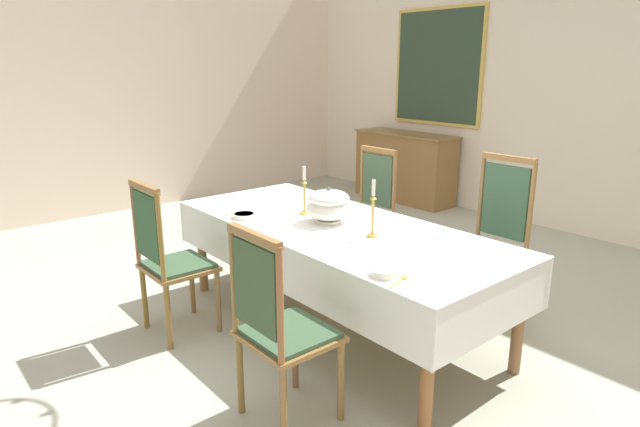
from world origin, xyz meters
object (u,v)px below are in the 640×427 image
at_px(chair_south_a, 169,257).
at_px(candlestick_west, 304,195).
at_px(bowl_near_left, 244,215).
at_px(bowl_near_right, 385,272).
at_px(chair_north_a, 367,209).
at_px(framed_painting, 438,67).
at_px(spoon_secondary, 402,279).
at_px(soup_tureen, 329,205).
at_px(spoon_primary, 239,213).
at_px(dining_table, 336,235).
at_px(sideboard, 405,167).
at_px(chair_south_b, 279,325).
at_px(chair_north_b, 492,240).
at_px(candlestick_east, 373,214).

height_order(chair_south_a, candlestick_west, candlestick_west).
relative_size(bowl_near_left, bowl_near_right, 1.14).
distance_m(chair_north_a, framed_painting, 2.98).
bearing_deg(spoon_secondary, candlestick_west, 148.22).
height_order(soup_tureen, spoon_primary, soup_tureen).
xyz_separation_m(bowl_near_left, spoon_secondary, (1.47, -0.00, -0.01)).
xyz_separation_m(dining_table, framed_painting, (-1.85, 3.36, 1.07)).
distance_m(dining_table, bowl_near_right, 0.93).
distance_m(spoon_secondary, sideboard, 4.63).
height_order(soup_tureen, bowl_near_left, soup_tureen).
bearing_deg(sideboard, chair_south_b, 124.05).
bearing_deg(spoon_primary, bowl_near_right, 0.58).
xyz_separation_m(chair_south_b, chair_north_b, (0.00, 1.84, 0.04)).
bearing_deg(spoon_primary, bowl_near_left, -10.61).
xyz_separation_m(chair_south_b, spoon_primary, (-1.26, 0.56, 0.20)).
xyz_separation_m(dining_table, chair_north_a, (-0.63, 0.92, -0.11)).
bearing_deg(soup_tureen, candlestick_east, 0.00).
distance_m(chair_north_a, chair_south_b, 2.21).
relative_size(chair_north_a, candlestick_west, 3.11).
bearing_deg(bowl_near_right, sideboard, 129.91).
relative_size(chair_north_a, sideboard, 0.75).
relative_size(chair_south_a, candlestick_east, 2.92).
bearing_deg(candlestick_west, dining_table, -0.00).
height_order(bowl_near_left, sideboard, sideboard).
height_order(dining_table, soup_tureen, soup_tureen).
bearing_deg(spoon_secondary, bowl_near_right, 179.96).
height_order(chair_south_b, bowl_near_right, chair_south_b).
xyz_separation_m(spoon_primary, sideboard, (-1.46, 3.46, -0.29)).
bearing_deg(chair_south_a, spoon_secondary, 19.05).
height_order(chair_north_a, framed_painting, framed_painting).
relative_size(sideboard, framed_painting, 1.00).
height_order(chair_south_a, chair_south_b, chair_south_a).
distance_m(chair_south_b, bowl_near_left, 1.29).
relative_size(spoon_secondary, sideboard, 0.12).
xyz_separation_m(dining_table, spoon_secondary, (0.93, -0.38, 0.08)).
relative_size(chair_north_a, bowl_near_right, 7.39).
height_order(chair_south_b, candlestick_east, candlestick_east).
xyz_separation_m(dining_table, spoon_primary, (-0.65, -0.35, 0.08)).
bearing_deg(chair_south_a, framed_painting, 106.00).
xyz_separation_m(dining_table, chair_north_b, (0.61, 0.93, -0.08)).
bearing_deg(chair_north_b, bowl_near_left, 48.62).
relative_size(soup_tureen, sideboard, 0.22).
bearing_deg(framed_painting, chair_south_a, -74.00).
bearing_deg(framed_painting, chair_north_a, -63.31).
height_order(dining_table, bowl_near_right, bowl_near_right).
bearing_deg(spoon_secondary, dining_table, 142.60).
bearing_deg(sideboard, chair_north_a, 124.15).
distance_m(spoon_secondary, framed_painting, 4.76).
xyz_separation_m(chair_south_b, candlestick_east, (-0.27, 0.92, 0.34)).
xyz_separation_m(candlestick_east, spoon_primary, (-0.99, -0.35, -0.14)).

